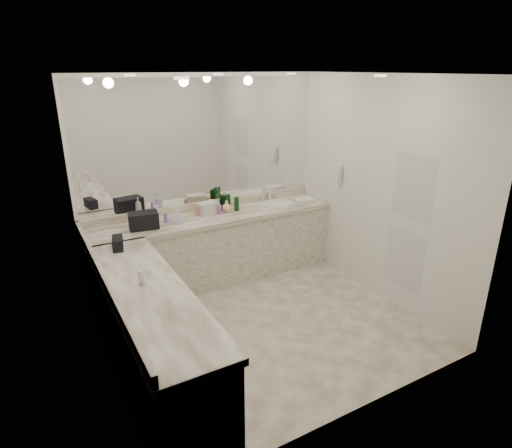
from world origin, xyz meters
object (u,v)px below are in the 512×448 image
wall_phone (338,174)px  soap_bottle_b (177,216)px  black_toiletry_bag (144,221)px  sink (277,204)px  hand_towel (304,200)px  soap_bottle_a (148,216)px  cream_cosmetic_case (208,208)px  soap_bottle_c (227,206)px

wall_phone → soap_bottle_b: 2.14m
wall_phone → black_toiletry_bag: 2.53m
sink → hand_towel: 0.39m
wall_phone → soap_bottle_a: 2.47m
black_toiletry_bag → soap_bottle_a: 0.15m
wall_phone → cream_cosmetic_case: 1.75m
sink → soap_bottle_b: bearing=-177.0°
soap_bottle_a → soap_bottle_b: (0.31, -0.15, -0.02)m
cream_cosmetic_case → hand_towel: size_ratio=1.01×
cream_cosmetic_case → hand_towel: cream_cosmetic_case is taller
wall_phone → hand_towel: size_ratio=0.95×
sink → soap_bottle_c: 0.76m
hand_towel → wall_phone: bearing=-60.6°
soap_bottle_b → soap_bottle_c: soap_bottle_b is taller
sink → soap_bottle_b: soap_bottle_b is taller
hand_towel → soap_bottle_b: (-1.84, 0.02, 0.07)m
hand_towel → soap_bottle_a: 2.16m
hand_towel → black_toiletry_bag: bearing=178.7°
sink → soap_bottle_c: (-0.76, 0.03, 0.08)m
wall_phone → black_toiletry_bag: bearing=169.6°
cream_cosmetic_case → soap_bottle_a: size_ratio=1.20×
soap_bottle_c → black_toiletry_bag: bearing=-176.0°
wall_phone → black_toiletry_bag: size_ratio=0.73×
sink → soap_bottle_c: soap_bottle_c is taller
soap_bottle_c → soap_bottle_b: bearing=-171.4°
black_toiletry_bag → soap_bottle_a: soap_bottle_a is taller
soap_bottle_a → soap_bottle_b: soap_bottle_a is taller
wall_phone → sink: bearing=140.4°
sink → hand_towel: bearing=-14.5°
black_toiletry_bag → soap_bottle_b: size_ratio=1.85×
black_toiletry_bag → hand_towel: (2.23, -0.05, -0.07)m
sink → cream_cosmetic_case: 1.00m
cream_cosmetic_case → soap_bottle_b: soap_bottle_b is taller
sink → soap_bottle_a: soap_bottle_a is taller
hand_towel → soap_bottle_a: soap_bottle_a is taller
sink → hand_towel: hand_towel is taller
black_toiletry_bag → soap_bottle_c: 1.10m
soap_bottle_a → hand_towel: bearing=-4.6°
cream_cosmetic_case → soap_bottle_b: 0.49m
soap_bottle_a → soap_bottle_c: (1.01, -0.05, -0.03)m
soap_bottle_c → cream_cosmetic_case: bearing=165.2°
sink → black_toiletry_bag: (-1.85, -0.05, 0.10)m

